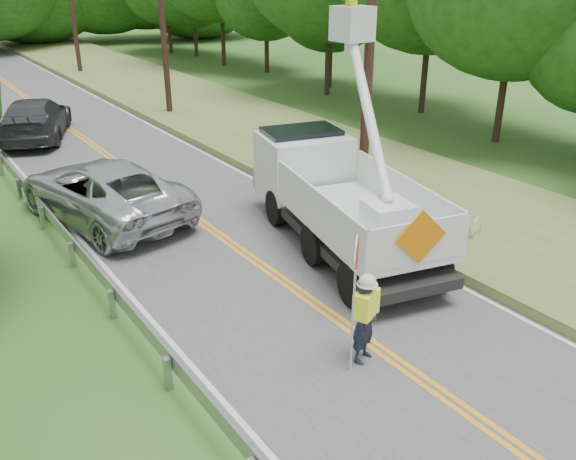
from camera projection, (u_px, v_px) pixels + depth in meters
ground at (484, 425)px, 10.42m from camera, size 140.00×140.00×0.00m
road at (158, 192)px, 20.93m from camera, size 7.20×96.00×0.03m
guardrail at (29, 193)px, 19.30m from camera, size 0.18×48.00×0.77m
utility_poles at (234, 19)px, 23.62m from camera, size 1.60×43.30×10.00m
tall_grass_verge at (320, 154)px, 24.55m from camera, size 7.00×96.00×0.30m
flagger at (365, 315)px, 11.68m from camera, size 1.08×0.71×2.92m
bucket_truck at (328, 179)px, 17.20m from camera, size 4.44×8.06×7.39m
suv_silver at (104, 190)px, 18.41m from camera, size 4.20×7.01×1.82m
suv_darkgrey at (35, 118)px, 26.88m from camera, size 4.69×6.65×1.79m
yard_sign at (475, 226)px, 16.76m from camera, size 0.53×0.26×0.82m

